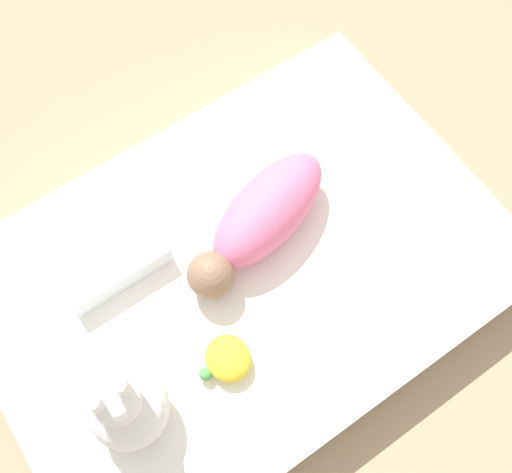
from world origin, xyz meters
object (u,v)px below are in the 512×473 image
(pillow, at_px, (97,238))
(bunny_plush, at_px, (127,407))
(swaddled_baby, at_px, (261,218))

(pillow, bearing_deg, bunny_plush, 72.17)
(swaddled_baby, distance_m, bunny_plush, 0.62)
(pillow, distance_m, bunny_plush, 0.51)
(swaddled_baby, height_order, pillow, swaddled_baby)
(pillow, relative_size, bunny_plush, 0.94)
(swaddled_baby, relative_size, bunny_plush, 1.53)
(pillow, height_order, bunny_plush, bunny_plush)
(swaddled_baby, relative_size, pillow, 1.63)
(swaddled_baby, xyz_separation_m, bunny_plush, (0.57, 0.25, 0.04))
(swaddled_baby, height_order, bunny_plush, bunny_plush)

